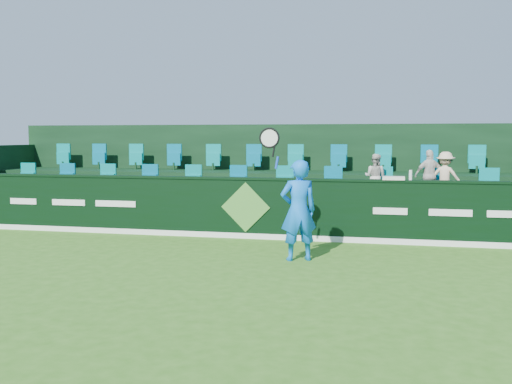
% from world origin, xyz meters
% --- Properties ---
extents(ground, '(60.00, 60.00, 0.00)m').
position_xyz_m(ground, '(0.00, 0.00, 0.00)').
color(ground, '#326D1A').
rests_on(ground, ground).
extents(sponsor_hoarding, '(16.00, 0.25, 1.35)m').
position_xyz_m(sponsor_hoarding, '(0.00, 4.00, 0.67)').
color(sponsor_hoarding, black).
rests_on(sponsor_hoarding, ground).
extents(stand_tier_front, '(16.00, 2.00, 0.80)m').
position_xyz_m(stand_tier_front, '(0.00, 5.10, 0.40)').
color(stand_tier_front, black).
rests_on(stand_tier_front, ground).
extents(stand_tier_back, '(16.00, 1.80, 1.30)m').
position_xyz_m(stand_tier_back, '(0.00, 7.00, 0.65)').
color(stand_tier_back, black).
rests_on(stand_tier_back, ground).
extents(stand_rear, '(16.00, 4.10, 2.60)m').
position_xyz_m(stand_rear, '(0.00, 7.44, 1.22)').
color(stand_rear, black).
rests_on(stand_rear, ground).
extents(seat_row_front, '(13.50, 0.50, 0.60)m').
position_xyz_m(seat_row_front, '(0.00, 5.50, 1.10)').
color(seat_row_front, '#05817E').
rests_on(seat_row_front, stand_tier_front).
extents(seat_row_back, '(13.50, 0.50, 0.60)m').
position_xyz_m(seat_row_back, '(0.00, 7.30, 1.60)').
color(seat_row_back, '#05817E').
rests_on(seat_row_back, stand_tier_back).
extents(tennis_player, '(1.13, 0.67, 2.44)m').
position_xyz_m(tennis_player, '(1.44, 1.94, 0.93)').
color(tennis_player, blue).
rests_on(tennis_player, ground).
extents(spectator_left, '(0.62, 0.55, 1.06)m').
position_xyz_m(spectator_left, '(2.77, 5.12, 1.33)').
color(spectator_left, beige).
rests_on(spectator_left, stand_tier_front).
extents(spectator_middle, '(0.73, 0.45, 1.16)m').
position_xyz_m(spectator_middle, '(3.97, 5.12, 1.38)').
color(spectator_middle, silver).
rests_on(spectator_middle, stand_tier_front).
extents(spectator_right, '(0.81, 0.60, 1.11)m').
position_xyz_m(spectator_right, '(4.30, 5.12, 1.36)').
color(spectator_right, beige).
rests_on(spectator_right, stand_tier_front).
extents(towel, '(0.45, 0.29, 0.07)m').
position_xyz_m(towel, '(3.16, 4.00, 1.38)').
color(towel, silver).
rests_on(towel, sponsor_hoarding).
extents(drinks_bottle, '(0.07, 0.07, 0.21)m').
position_xyz_m(drinks_bottle, '(3.50, 4.00, 1.45)').
color(drinks_bottle, white).
rests_on(drinks_bottle, sponsor_hoarding).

